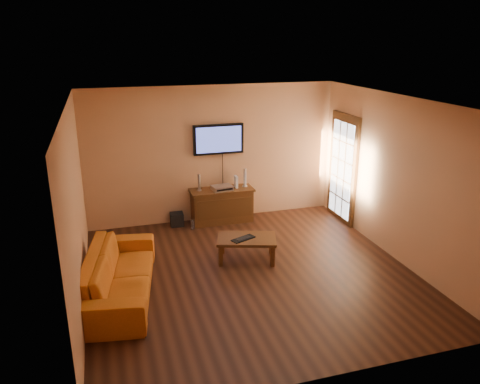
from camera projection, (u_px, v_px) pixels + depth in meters
name	position (u px, v px, depth m)	size (l,w,h in m)	color
ground_plane	(251.00, 273.00, 7.41)	(5.00, 5.00, 0.00)	black
room_walls	(240.00, 161.00, 7.44)	(5.00, 5.00, 5.00)	tan
french_door	(343.00, 170.00, 9.29)	(0.07, 1.02, 2.22)	#3E220E
media_console	(222.00, 205.00, 9.38)	(1.26, 0.48, 0.69)	#3E220E
television	(219.00, 139.00, 9.14)	(1.00, 0.08, 0.59)	black
coffee_table	(247.00, 241.00, 7.76)	(1.10, 0.85, 0.40)	#3E220E
sofa	(118.00, 267.00, 6.67)	(2.26, 0.66, 0.88)	#B95C14
speaker_left	(199.00, 183.00, 9.14)	(0.09, 0.09, 0.34)	silver
speaker_right	(245.00, 178.00, 9.39)	(0.10, 0.10, 0.38)	silver
av_receiver	(222.00, 188.00, 9.21)	(0.39, 0.28, 0.09)	silver
game_console	(236.00, 182.00, 9.35)	(0.05, 0.17, 0.23)	white
subwoofer	(177.00, 219.00, 9.25)	(0.25, 0.25, 0.25)	black
bottle	(192.00, 225.00, 9.07)	(0.07, 0.07, 0.20)	white
keyboard	(243.00, 239.00, 7.67)	(0.44, 0.30, 0.02)	black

